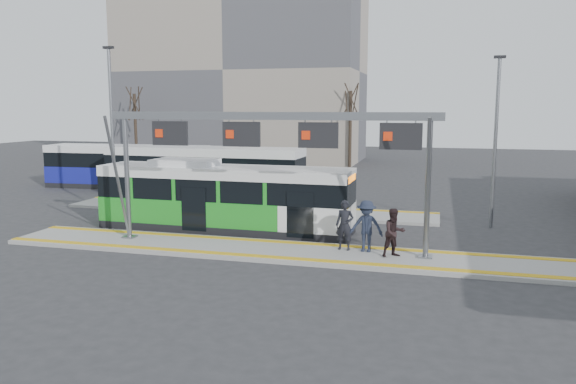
{
  "coord_description": "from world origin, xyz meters",
  "views": [
    {
      "loc": [
        5.83,
        -20.03,
        5.52
      ],
      "look_at": [
        -0.38,
        3.0,
        1.91
      ],
      "focal_mm": 35.0,
      "sensor_mm": 36.0,
      "label": 1
    }
  ],
  "objects_px": {
    "passenger_a": "(345,225)",
    "passenger_b": "(394,233)",
    "hero_bus": "(224,198)",
    "gantry": "(270,140)",
    "passenger_c": "(366,226)"
  },
  "relations": [
    {
      "from": "passenger_a",
      "to": "passenger_b",
      "type": "distance_m",
      "value": 1.97
    },
    {
      "from": "hero_bus",
      "to": "passenger_b",
      "type": "bearing_deg",
      "value": -21.68
    },
    {
      "from": "hero_bus",
      "to": "passenger_b",
      "type": "relative_size",
      "value": 6.57
    },
    {
      "from": "gantry",
      "to": "hero_bus",
      "type": "height_order",
      "value": "gantry"
    },
    {
      "from": "passenger_a",
      "to": "passenger_c",
      "type": "distance_m",
      "value": 0.83
    },
    {
      "from": "hero_bus",
      "to": "passenger_a",
      "type": "bearing_deg",
      "value": -23.81
    },
    {
      "from": "gantry",
      "to": "hero_bus",
      "type": "distance_m",
      "value": 5.26
    },
    {
      "from": "passenger_b",
      "to": "hero_bus",
      "type": "bearing_deg",
      "value": 123.65
    },
    {
      "from": "gantry",
      "to": "passenger_c",
      "type": "distance_m",
      "value": 4.86
    },
    {
      "from": "passenger_a",
      "to": "passenger_b",
      "type": "xyz_separation_m",
      "value": [
        1.89,
        -0.53,
        -0.07
      ]
    },
    {
      "from": "gantry",
      "to": "passenger_a",
      "type": "bearing_deg",
      "value": 7.34
    },
    {
      "from": "hero_bus",
      "to": "passenger_c",
      "type": "relative_size",
      "value": 5.97
    },
    {
      "from": "hero_bus",
      "to": "passenger_a",
      "type": "relative_size",
      "value": 6.11
    },
    {
      "from": "passenger_a",
      "to": "passenger_b",
      "type": "height_order",
      "value": "passenger_a"
    },
    {
      "from": "passenger_a",
      "to": "hero_bus",
      "type": "bearing_deg",
      "value": 160.83
    }
  ]
}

